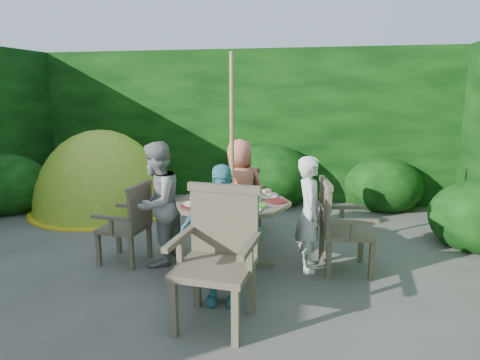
% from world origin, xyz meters
% --- Properties ---
extents(ground, '(60.00, 60.00, 0.00)m').
position_xyz_m(ground, '(0.00, 0.00, 0.00)').
color(ground, '#4C4A44').
rests_on(ground, ground).
extents(hedge_enclosure, '(9.00, 9.00, 2.50)m').
position_xyz_m(hedge_enclosure, '(0.00, 1.33, 1.25)').
color(hedge_enclosure, black).
rests_on(hedge_enclosure, ground).
extents(patio_table, '(1.35, 1.35, 0.86)m').
position_xyz_m(patio_table, '(0.58, 0.61, 0.60)').
color(patio_table, '#473D2E').
rests_on(patio_table, ground).
extents(parasol_pole, '(0.05, 0.05, 2.20)m').
position_xyz_m(parasol_pole, '(0.57, 0.61, 1.10)').
color(parasol_pole, olive).
rests_on(parasol_pole, ground).
extents(garden_chair_right, '(0.58, 0.63, 0.91)m').
position_xyz_m(garden_chair_right, '(1.67, 0.72, 0.49)').
color(garden_chair_right, '#473D2E').
rests_on(garden_chair_right, ground).
extents(garden_chair_left, '(0.49, 0.54, 0.84)m').
position_xyz_m(garden_chair_left, '(-0.53, 0.48, 0.45)').
color(garden_chair_left, '#473D2E').
rests_on(garden_chair_left, ground).
extents(garden_chair_back, '(0.52, 0.47, 0.85)m').
position_xyz_m(garden_chair_back, '(0.45, 1.70, 0.45)').
color(garden_chair_back, '#473D2E').
rests_on(garden_chair_back, ground).
extents(garden_chair_front, '(0.66, 0.60, 1.05)m').
position_xyz_m(garden_chair_front, '(0.70, -0.47, 0.56)').
color(garden_chair_front, '#473D2E').
rests_on(garden_chair_front, ground).
extents(child_right, '(0.35, 0.47, 1.19)m').
position_xyz_m(child_right, '(1.37, 0.69, 0.60)').
color(child_right, silver).
rests_on(child_right, ground).
extents(child_left, '(0.56, 0.69, 1.32)m').
position_xyz_m(child_left, '(-0.22, 0.52, 0.66)').
color(child_left, gray).
rests_on(child_left, ground).
extents(child_back, '(0.73, 0.62, 1.27)m').
position_xyz_m(child_back, '(0.49, 1.40, 0.63)').
color(child_back, '#DB715A').
rests_on(child_back, ground).
extents(child_front, '(0.76, 0.39, 1.24)m').
position_xyz_m(child_front, '(0.66, -0.19, 0.62)').
color(child_front, teal).
rests_on(child_front, ground).
extents(dome_tent, '(2.41, 2.41, 2.50)m').
position_xyz_m(dome_tent, '(-1.88, 2.31, 0.00)').
color(dome_tent, '#78BA23').
rests_on(dome_tent, ground).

